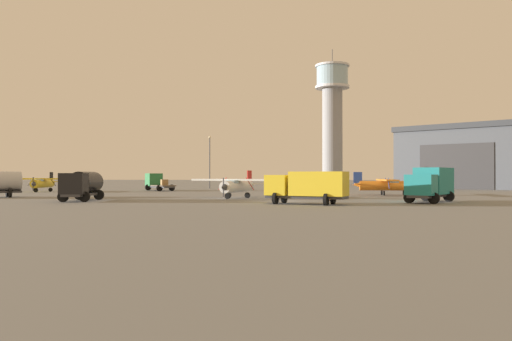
% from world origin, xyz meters
% --- Properties ---
extents(ground_plane, '(400.00, 400.00, 0.00)m').
position_xyz_m(ground_plane, '(0.00, 0.00, 0.00)').
color(ground_plane, slate).
extents(control_tower, '(8.55, 8.55, 34.29)m').
position_xyz_m(control_tower, '(9.38, 77.49, 17.91)').
color(control_tower, gray).
rests_on(control_tower, ground_plane).
extents(hangar, '(30.35, 29.10, 11.69)m').
position_xyz_m(hangar, '(34.22, 50.05, 5.87)').
color(hangar, '#4C5159').
rests_on(hangar, ground_plane).
extents(airplane_yellow, '(10.10, 7.91, 2.97)m').
position_xyz_m(airplane_yellow, '(-36.51, 22.63, 1.38)').
color(airplane_yellow, gold).
rests_on(airplane_yellow, ground_plane).
extents(airplane_white, '(10.21, 8.01, 3.03)m').
position_xyz_m(airplane_white, '(-4.70, 5.92, 1.41)').
color(airplane_white, white).
rests_on(airplane_white, ground_plane).
extents(airplane_orange, '(7.64, 9.71, 2.88)m').
position_xyz_m(airplane_orange, '(12.35, 14.96, 1.34)').
color(airplane_orange, orange).
rests_on(airplane_orange, ground_plane).
extents(truck_box_teal, '(5.61, 7.10, 3.18)m').
position_xyz_m(truck_box_teal, '(14.19, -0.64, 1.75)').
color(truck_box_teal, '#38383D').
rests_on(truck_box_teal, ground_plane).
extents(truck_flatbed_green, '(6.30, 6.78, 2.77)m').
position_xyz_m(truck_flatbed_green, '(-21.26, 30.08, 1.33)').
color(truck_flatbed_green, '#38383D').
rests_on(truck_flatbed_green, ground_plane).
extents(truck_box_yellow, '(7.29, 4.49, 2.79)m').
position_xyz_m(truck_box_yellow, '(2.89, -4.97, 1.59)').
color(truck_box_yellow, '#38383D').
rests_on(truck_box_yellow, ground_plane).
extents(truck_fuel_tanker_black, '(3.39, 6.49, 2.84)m').
position_xyz_m(truck_fuel_tanker_black, '(-18.85, -1.51, 1.62)').
color(truck_fuel_tanker_black, '#38383D').
rests_on(truck_fuel_tanker_black, ground_plane).
extents(light_post_west, '(0.44, 0.44, 9.78)m').
position_xyz_m(light_post_west, '(-15.12, 42.79, 5.74)').
color(light_post_west, '#38383D').
rests_on(light_post_west, ground_plane).
extents(traffic_cone_near_left, '(0.36, 0.36, 0.67)m').
position_xyz_m(traffic_cone_near_left, '(5.19, 1.44, 0.33)').
color(traffic_cone_near_left, black).
rests_on(traffic_cone_near_left, ground_plane).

